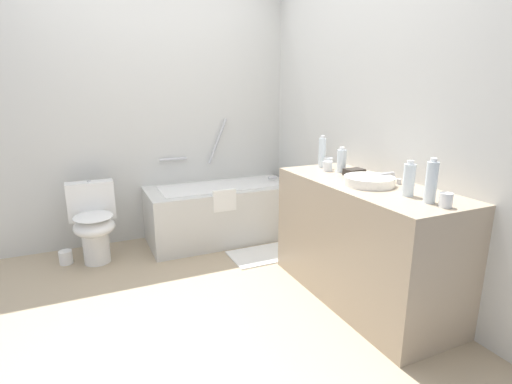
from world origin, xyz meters
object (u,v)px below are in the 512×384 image
object	(u,v)px
sink_basin	(369,181)
toilet_paper_roll	(66,257)
sink_faucet	(391,178)
water_bottle_2	(342,161)
water_bottle_3	(409,179)
bathtub	(222,211)
amenity_basket	(354,172)
toilet	(94,223)
water_bottle_1	(431,182)
drinking_glass_0	(446,200)
bath_mat	(262,255)
drinking_glass_2	(328,163)
drinking_glass_1	(327,166)
water_bottle_0	(322,152)

from	to	relation	value
sink_basin	toilet_paper_roll	bearing A→B (deg)	141.22
sink_faucet	water_bottle_2	size ratio (longest dim) A/B	0.78
water_bottle_3	sink_basin	bearing A→B (deg)	96.15
bathtub	toilet_paper_roll	world-z (taller)	bathtub
amenity_basket	toilet	bearing A→B (deg)	145.55
sink_basin	water_bottle_2	xyz separation A→B (m)	(0.09, 0.43, 0.06)
water_bottle_2	toilet_paper_roll	bearing A→B (deg)	150.93
bathtub	water_bottle_2	bearing A→B (deg)	-63.22
water_bottle_1	toilet	bearing A→B (deg)	130.84
bathtub	water_bottle_3	world-z (taller)	bathtub
water_bottle_1	drinking_glass_0	distance (m)	0.13
sink_faucet	bath_mat	world-z (taller)	sink_faucet
drinking_glass_2	toilet_paper_roll	distance (m)	2.39
drinking_glass_1	toilet_paper_roll	bearing A→B (deg)	151.92
bathtub	sink_faucet	size ratio (longest dim) A/B	9.58
water_bottle_0	drinking_glass_2	world-z (taller)	water_bottle_0
drinking_glass_1	drinking_glass_2	xyz separation A→B (m)	(0.06, 0.07, 0.01)
sink_basin	bath_mat	xyz separation A→B (m)	(-0.31, 1.01, -0.88)
bath_mat	sink_faucet	bearing A→B (deg)	-63.35
water_bottle_3	amenity_basket	bearing A→B (deg)	83.15
amenity_basket	water_bottle_1	bearing A→B (deg)	-95.54
bathtub	sink_faucet	xyz separation A→B (m)	(0.68, -1.58, 0.60)
amenity_basket	sink_basin	bearing A→B (deg)	-109.93
water_bottle_1	amenity_basket	xyz separation A→B (m)	(0.07, 0.76, -0.09)
toilet_paper_roll	amenity_basket	bearing A→B (deg)	-31.85
water_bottle_2	amenity_basket	size ratio (longest dim) A/B	1.40
toilet	water_bottle_1	bearing A→B (deg)	40.81
water_bottle_0	drinking_glass_2	distance (m)	0.11
toilet	toilet_paper_roll	world-z (taller)	toilet
bathtub	amenity_basket	size ratio (longest dim) A/B	10.40
drinking_glass_0	toilet_paper_roll	distance (m)	3.03
drinking_glass_0	bath_mat	xyz separation A→B (m)	(-0.35, 1.58, -0.89)
drinking_glass_1	toilet_paper_roll	world-z (taller)	drinking_glass_1
water_bottle_0	water_bottle_2	world-z (taller)	water_bottle_0
sink_faucet	water_bottle_3	bearing A→B (deg)	-117.33
sink_basin	bath_mat	bearing A→B (deg)	107.26
water_bottle_3	amenity_basket	distance (m)	0.61
bathtub	sink_basin	xyz separation A→B (m)	(0.49, -1.58, 0.59)
sink_basin	water_bottle_3	world-z (taller)	water_bottle_3
sink_basin	water_bottle_2	size ratio (longest dim) A/B	1.69
water_bottle_1	drinking_glass_1	xyz separation A→B (m)	(-0.01, 0.98, -0.08)
bathtub	water_bottle_2	distance (m)	1.44
bathtub	water_bottle_3	size ratio (longest dim) A/B	6.80
water_bottle_2	toilet_paper_roll	world-z (taller)	water_bottle_2
water_bottle_1	drinking_glass_0	size ratio (longest dim) A/B	3.20
toilet	toilet_paper_roll	size ratio (longest dim) A/B	5.91
bathtub	drinking_glass_1	xyz separation A→B (m)	(0.51, -1.06, 0.60)
sink_faucet	water_bottle_1	size ratio (longest dim) A/B	0.60
water_bottle_2	toilet	bearing A→B (deg)	148.53
water_bottle_3	bath_mat	size ratio (longest dim) A/B	0.38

